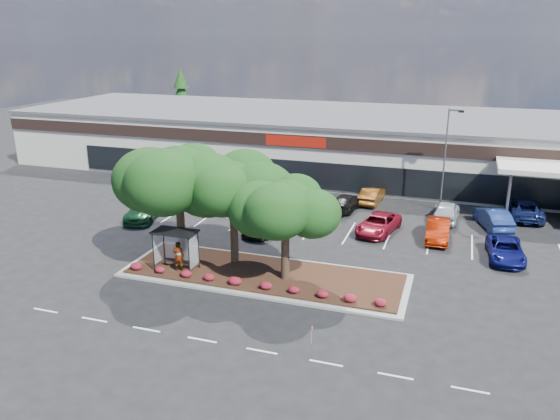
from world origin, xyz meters
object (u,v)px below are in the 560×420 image
(light_pole, at_px, (445,167))
(car_1, at_px, (249,206))
(survey_stake, at_px, (312,333))
(car_0, at_px, (145,209))

(light_pole, height_order, car_1, light_pole)
(light_pole, distance_m, survey_stake, 24.83)
(survey_stake, xyz_separation_m, car_0, (-18.20, 14.21, 0.16))
(survey_stake, relative_size, car_1, 0.22)
(car_0, xyz_separation_m, car_1, (7.88, 3.58, -0.03))
(survey_stake, relative_size, car_0, 0.18)
(car_0, relative_size, car_1, 1.22)
(light_pole, relative_size, car_1, 1.98)
(light_pole, distance_m, car_1, 16.88)
(car_1, bearing_deg, survey_stake, -64.80)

